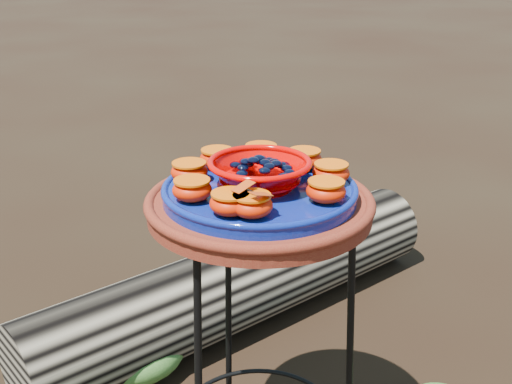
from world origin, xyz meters
name	(u,v)px	position (x,y,z in m)	size (l,w,h in m)	color
plant_stand	(259,354)	(0.00, 0.00, 0.35)	(0.44, 0.44, 0.70)	black
terracotta_saucer	(260,207)	(0.00, 0.00, 0.72)	(0.47, 0.47, 0.04)	#5A0E0A
cobalt_plate	(260,193)	(0.00, 0.00, 0.75)	(0.40, 0.40, 0.03)	#030E5B
red_bowl	(260,174)	(0.00, 0.00, 0.79)	(0.20, 0.20, 0.06)	#D40200
glass_gems	(260,155)	(0.00, 0.00, 0.83)	(0.16, 0.16, 0.03)	black
orange_half_0	(252,205)	(-0.07, -0.13, 0.79)	(0.08, 0.08, 0.04)	#C11600
orange_half_1	(326,191)	(0.09, -0.12, 0.79)	(0.08, 0.08, 0.04)	#C11600
orange_half_2	(331,173)	(0.15, -0.04, 0.79)	(0.08, 0.08, 0.04)	#C11600
orange_half_3	(304,159)	(0.14, 0.07, 0.79)	(0.08, 0.08, 0.04)	#C11600
orange_half_4	(261,154)	(0.06, 0.14, 0.79)	(0.08, 0.08, 0.04)	#C11600
orange_half_5	(217,158)	(-0.04, 0.14, 0.79)	(0.08, 0.08, 0.04)	#C11600
orange_half_6	(189,172)	(-0.13, 0.08, 0.79)	(0.08, 0.08, 0.04)	#C11600
orange_half_7	(192,190)	(-0.15, -0.02, 0.79)	(0.08, 0.08, 0.04)	#C11600
orange_half_8	(230,203)	(-0.10, -0.11, 0.79)	(0.08, 0.08, 0.04)	#C11600
butterfly	(252,191)	(-0.07, -0.13, 0.82)	(0.09, 0.06, 0.02)	#B8380B
driftwood_log	(241,284)	(0.20, 0.65, 0.15)	(1.55, 0.41, 0.29)	black
foliage_back	(133,347)	(-0.20, 0.52, 0.08)	(0.32, 0.32, 0.16)	#2E5D20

